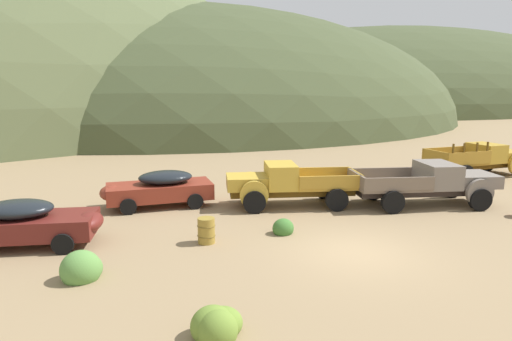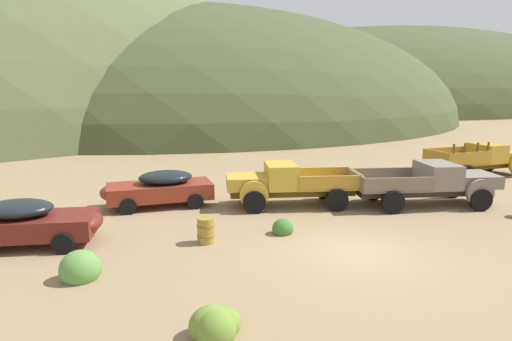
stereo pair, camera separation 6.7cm
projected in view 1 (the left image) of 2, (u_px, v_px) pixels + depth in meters
ground_plane at (356, 253)px, 14.41m from camera, size 300.00×300.00×0.00m
hill_far_left at (190, 118)px, 71.10m from camera, size 80.24×74.77×32.78m
hill_far_right at (416, 109)px, 97.26m from camera, size 116.07×57.46×33.55m
car_oxblood at (32, 222)px, 14.90m from camera, size 4.83×2.92×1.57m
car_rust_red at (157, 188)px, 19.72m from camera, size 4.87×2.38×1.57m
truck_faded_yellow at (282, 184)px, 19.78m from camera, size 6.04×3.62×1.89m
truck_primer_gray at (435, 183)px, 19.97m from camera, size 6.61×3.92×1.89m
truck_mustard at (483, 159)px, 26.29m from camera, size 6.33×2.44×2.16m
oil_drum_spare at (206, 230)px, 15.23m from camera, size 0.62×0.62×0.87m
bush_lone_scrub at (83, 269)px, 12.50m from camera, size 1.14×1.12×1.07m
bush_back_edge at (217, 327)px, 9.60m from camera, size 1.17×1.15×0.89m
bush_near_barrel at (283, 229)px, 16.22m from camera, size 0.78×0.71×0.71m
bush_front_left at (300, 184)px, 23.52m from camera, size 0.87×0.76×0.59m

